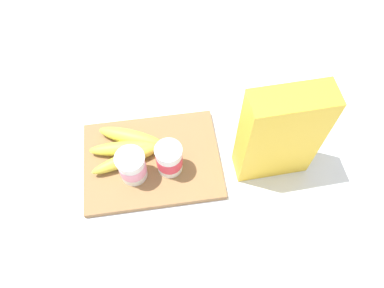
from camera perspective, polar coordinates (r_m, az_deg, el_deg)
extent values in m
plane|color=white|center=(0.93, -6.17, -2.81)|extent=(2.40, 2.40, 0.00)
cube|color=olive|center=(0.93, -6.22, -2.56)|extent=(0.34, 0.25, 0.02)
cube|color=yellow|center=(0.83, 13.48, 1.31)|extent=(0.18, 0.07, 0.28)
cylinder|color=white|center=(0.87, -3.55, -2.37)|extent=(0.06, 0.06, 0.08)
cylinder|color=#DB384C|center=(0.87, -3.55, -2.37)|extent=(0.06, 0.06, 0.04)
cylinder|color=silver|center=(0.83, -3.71, -0.96)|extent=(0.06, 0.06, 0.00)
cylinder|color=white|center=(0.87, -9.27, -3.50)|extent=(0.06, 0.06, 0.08)
cylinder|color=pink|center=(0.87, -9.27, -3.50)|extent=(0.06, 0.06, 0.04)
cylinder|color=silver|center=(0.83, -9.70, -2.16)|extent=(0.07, 0.07, 0.00)
ellipsoid|color=#D9CF40|center=(0.93, -9.42, 1.04)|extent=(0.17, 0.10, 0.04)
ellipsoid|color=#D9CF40|center=(0.92, -10.10, -0.61)|extent=(0.18, 0.05, 0.03)
ellipsoid|color=#D9CF40|center=(0.91, -9.82, -2.29)|extent=(0.19, 0.08, 0.04)
cylinder|color=brown|center=(0.92, -4.39, -0.42)|extent=(0.01, 0.01, 0.02)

